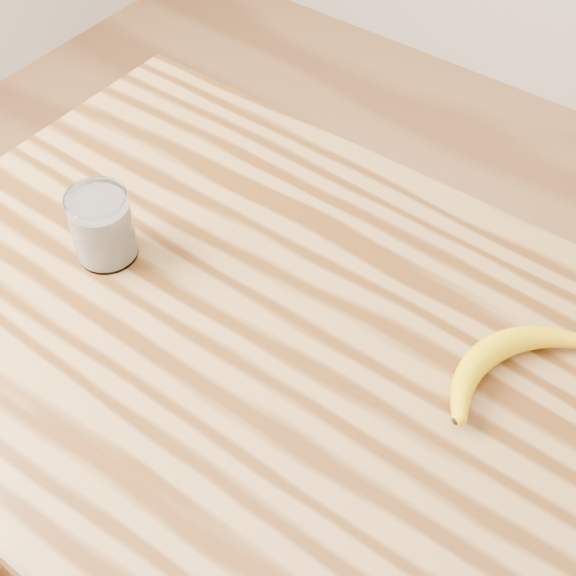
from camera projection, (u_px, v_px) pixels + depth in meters
The scene contains 4 objects.
room at pixel (290, 36), 0.69m from camera, with size 4.04×4.04×2.70m.
table at pixel (289, 407), 1.12m from camera, with size 1.20×0.80×0.90m.
smoothie_glass at pixel (102, 227), 1.10m from camera, with size 0.09×0.09×0.11m.
banana at pixel (492, 350), 1.00m from camera, with size 0.11×0.30×0.04m, color #EBBA09, non-canonical shape.
Camera 1 is at (0.37, -0.49, 1.72)m, focal length 50.00 mm.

